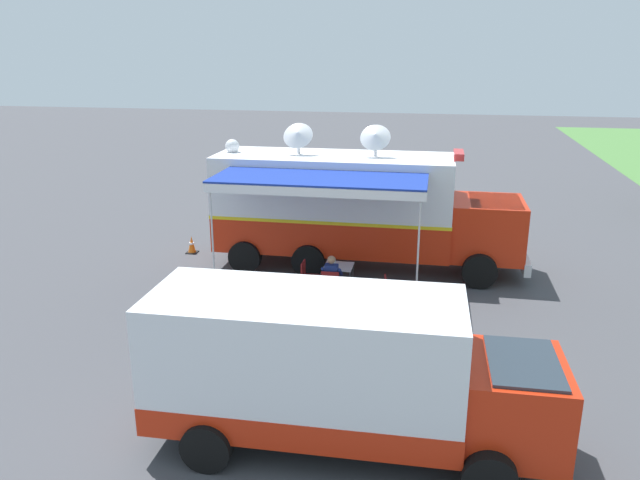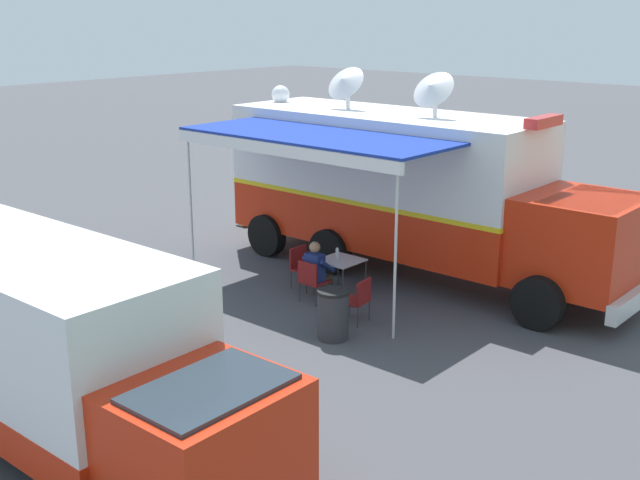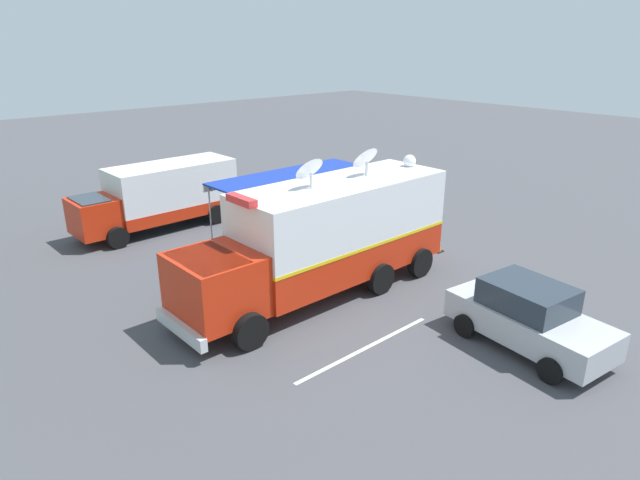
{
  "view_description": "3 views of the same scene",
  "coord_description": "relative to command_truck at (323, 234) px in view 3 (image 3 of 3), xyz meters",
  "views": [
    {
      "loc": [
        18.33,
        3.13,
        6.54
      ],
      "look_at": [
        2.01,
        -0.03,
        1.41
      ],
      "focal_mm": 34.62,
      "sensor_mm": 36.0,
      "label": 1
    },
    {
      "loc": [
        14.05,
        10.45,
        5.62
      ],
      "look_at": [
        2.3,
        0.09,
        1.1
      ],
      "focal_mm": 44.45,
      "sensor_mm": 36.0,
      "label": 2
    },
    {
      "loc": [
        -11.86,
        11.37,
        7.66
      ],
      "look_at": [
        0.4,
        0.55,
        1.61
      ],
      "focal_mm": 30.82,
      "sensor_mm": 36.0,
      "label": 3
    }
  ],
  "objects": [
    {
      "name": "folding_table",
      "position": [
        2.13,
        -0.22,
        -1.27
      ],
      "size": [
        0.81,
        0.81,
        0.73
      ],
      "color": "silver",
      "rests_on": "ground"
    },
    {
      "name": "trash_bin",
      "position": [
        4.02,
        1.2,
        -1.49
      ],
      "size": [
        0.57,
        0.57,
        0.91
      ],
      "color": "#2D2D33",
      "rests_on": "ground"
    },
    {
      "name": "folding_chair_spare_by_truck",
      "position": [
        3.16,
        1.08,
        -1.43
      ],
      "size": [
        0.55,
        0.55,
        0.87
      ],
      "color": "maroon",
      "rests_on": "ground"
    },
    {
      "name": "ground_plane",
      "position": [
        -0.03,
        -0.75,
        -1.95
      ],
      "size": [
        100.0,
        100.0,
        0.0
      ],
      "primitive_type": "plane",
      "color": "#47474C"
    },
    {
      "name": "lot_stripe",
      "position": [
        -3.3,
        1.45,
        -1.94
      ],
      "size": [
        0.15,
        4.8,
        0.01
      ],
      "primitive_type": "cube",
      "rotation": [
        0.0,
        0.0,
        0.01
      ],
      "color": "silver",
      "rests_on": "ground"
    },
    {
      "name": "seated_responder",
      "position": [
        2.74,
        -0.31,
        -1.3
      ],
      "size": [
        0.66,
        0.55,
        1.25
      ],
      "color": "navy",
      "rests_on": "ground"
    },
    {
      "name": "command_truck",
      "position": [
        0.0,
        0.0,
        0.0
      ],
      "size": [
        4.9,
        9.51,
        4.53
      ],
      "color": "red",
      "rests_on": "ground"
    },
    {
      "name": "water_bottle",
      "position": [
        2.09,
        -0.35,
        -1.11
      ],
      "size": [
        0.07,
        0.07,
        0.22
      ],
      "color": "silver",
      "rests_on": "folding_table"
    },
    {
      "name": "folding_chair_beside_table",
      "position": [
        2.37,
        -1.07,
        -1.43
      ],
      "size": [
        0.48,
        0.48,
        0.87
      ],
      "color": "maroon",
      "rests_on": "ground"
    },
    {
      "name": "folding_chair_at_table",
      "position": [
        2.93,
        -0.3,
        -1.43
      ],
      "size": [
        0.48,
        0.48,
        0.87
      ],
      "color": "maroon",
      "rests_on": "ground"
    },
    {
      "name": "support_truck",
      "position": [
        9.22,
        0.9,
        -0.56
      ],
      "size": [
        2.47,
        6.85,
        2.7
      ],
      "color": "white",
      "rests_on": "ground"
    },
    {
      "name": "traffic_cone",
      "position": [
        -0.26,
        -5.61,
        -1.67
      ],
      "size": [
        0.36,
        0.36,
        0.58
      ],
      "color": "black",
      "rests_on": "ground"
    },
    {
      "name": "car_behind_truck",
      "position": [
        -5.99,
        -1.78,
        -1.07
      ],
      "size": [
        4.39,
        2.39,
        1.76
      ],
      "color": "#B2B5BA",
      "rests_on": "ground"
    }
  ]
}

